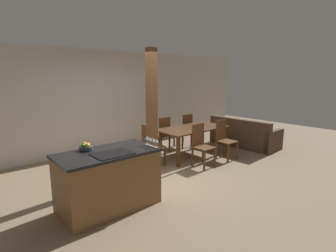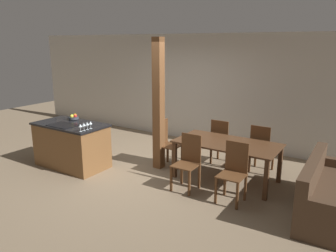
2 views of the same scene
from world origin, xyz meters
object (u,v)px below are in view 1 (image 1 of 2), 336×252
object	(u,v)px
wine_glass_near	(156,141)
timber_post	(152,111)
wine_glass_end	(147,138)
dining_chair_near_left	(201,144)
wine_glass_far	(150,139)
dining_chair_head_end	(151,145)
wine_glass_middle	(153,140)
dining_chair_near_right	(224,139)
dining_table	(192,131)
fruit_bowl	(86,147)
dining_chair_far_left	(162,134)
couch	(244,136)
dining_chair_far_right	(185,130)
kitchen_island	(108,180)

from	to	relation	value
wine_glass_near	timber_post	distance (m)	1.54
wine_glass_end	dining_chair_near_left	xyz separation A→B (m)	(1.84, 0.46, -0.52)
wine_glass_far	dining_chair_head_end	size ratio (longest dim) A/B	0.15
wine_glass_near	dining_chair_near_left	size ratio (longest dim) A/B	0.15
wine_glass_middle	timber_post	world-z (taller)	timber_post
wine_glass_middle	timber_post	bearing A→B (deg)	53.45
wine_glass_end	dining_chair_near_right	distance (m)	2.77
wine_glass_far	wine_glass_near	bearing A→B (deg)	-90.00
dining_table	dining_chair_head_end	size ratio (longest dim) A/B	1.93
wine_glass_middle	wine_glass_far	world-z (taller)	same
dining_chair_head_end	timber_post	xyz separation A→B (m)	(-0.09, -0.16, 0.80)
wine_glass_near	fruit_bowl	bearing A→B (deg)	145.18
wine_glass_near	dining_chair_far_left	distance (m)	2.85
wine_glass_end	dining_chair_near_left	bearing A→B (deg)	13.92
wine_glass_far	dining_chair_near_left	world-z (taller)	wine_glass_far
couch	timber_post	xyz separation A→B (m)	(-3.22, 0.18, 1.01)
wine_glass_end	wine_glass_far	bearing A→B (deg)	-90.00
wine_glass_middle	dining_chair_far_left	size ratio (longest dim) A/B	0.15
dining_chair_head_end	timber_post	distance (m)	0.82
wine_glass_end	dining_chair_head_end	world-z (taller)	wine_glass_end
wine_glass_middle	wine_glass_end	xyz separation A→B (m)	(0.00, 0.17, 0.00)
dining_chair_near_right	couch	world-z (taller)	dining_chair_near_right
dining_chair_near_right	timber_post	size ratio (longest dim) A/B	0.37
wine_glass_far	timber_post	size ratio (longest dim) A/B	0.06
dining_chair_far_left	dining_chair_far_right	distance (m)	0.84
wine_glass_near	wine_glass_middle	xyz separation A→B (m)	(0.00, 0.08, 0.00)
wine_glass_far	dining_chair_far_left	xyz separation A→B (m)	(1.84, 1.94, -0.52)
dining_table	dining_chair_far_left	size ratio (longest dim) A/B	1.93
dining_table	dining_chair_head_end	distance (m)	1.31
dining_chair_near_right	dining_chair_near_left	bearing A→B (deg)	180.00
wine_glass_far	dining_table	bearing A→B (deg)	28.76
kitchen_island	timber_post	distance (m)	1.97
fruit_bowl	wine_glass_near	bearing A→B (deg)	-34.82
wine_glass_middle	kitchen_island	bearing A→B (deg)	159.41
dining_chair_near_right	timber_post	bearing A→B (deg)	163.42
fruit_bowl	dining_chair_far_left	world-z (taller)	fruit_bowl
dining_table	dining_chair_far_right	world-z (taller)	dining_chair_far_right
dining_chair_far_left	timber_post	xyz separation A→B (m)	(-0.98, -0.86, 0.80)
dining_table	timber_post	world-z (taller)	timber_post
wine_glass_middle	dining_chair_near_left	distance (m)	2.01
wine_glass_far	wine_glass_end	world-z (taller)	same
dining_chair_far_left	timber_post	bearing A→B (deg)	41.30
fruit_bowl	dining_chair_near_right	distance (m)	3.59
dining_chair_near_right	wine_glass_far	bearing A→B (deg)	-168.61
kitchen_island	dining_chair_near_right	xyz separation A→B (m)	(3.35, 0.37, 0.04)
kitchen_island	fruit_bowl	size ratio (longest dim) A/B	7.09
dining_chair_near_left	dining_chair_head_end	bearing A→B (deg)	141.72
kitchen_island	wine_glass_end	xyz separation A→B (m)	(0.68, -0.09, 0.57)
wine_glass_far	dining_chair_near_right	size ratio (longest dim) A/B	0.15
dining_chair_far_left	dining_chair_far_right	bearing A→B (deg)	-180.00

